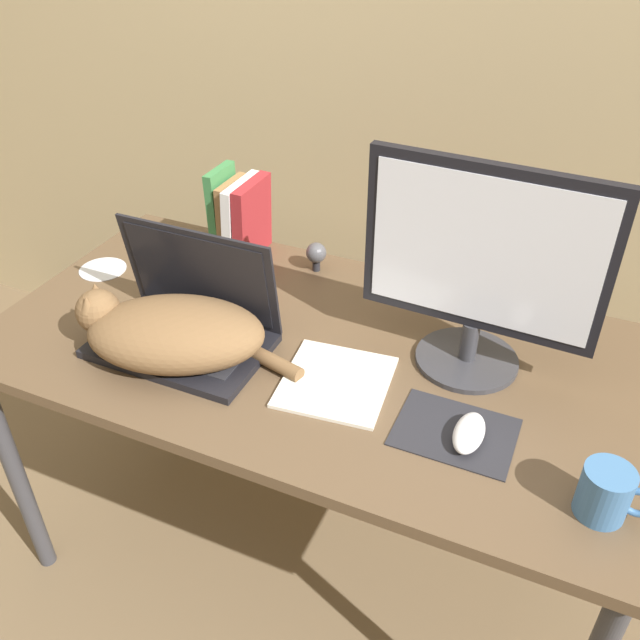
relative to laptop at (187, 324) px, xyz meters
name	(u,v)px	position (x,y,z in m)	size (l,w,h in m)	color
wall_back	(434,8)	(0.26, 0.84, 0.51)	(8.00, 0.05, 2.60)	tan
desk	(315,369)	(0.26, 0.10, -0.12)	(1.45, 0.76, 0.74)	brown
laptop	(187,324)	(0.00, 0.00, 0.00)	(0.37, 0.24, 0.25)	black
cat	(171,332)	(0.00, -0.06, 0.02)	(0.49, 0.34, 0.15)	brown
external_monitor	(481,267)	(0.58, 0.18, 0.19)	(0.48, 0.22, 0.45)	#333338
mousepad	(455,432)	(0.61, -0.04, -0.05)	(0.22, 0.17, 0.00)	#232328
computer_mouse	(469,433)	(0.64, -0.05, -0.03)	(0.06, 0.11, 0.03)	silver
book_row	(239,217)	(-0.09, 0.40, 0.06)	(0.12, 0.16, 0.23)	#387A42
notepad	(336,382)	(0.35, 0.00, -0.04)	(0.24, 0.24, 0.01)	silver
webcam	(316,254)	(0.13, 0.39, 0.00)	(0.05, 0.05, 0.08)	#232328
mug	(607,493)	(0.88, -0.12, 0.00)	(0.12, 0.08, 0.10)	teal
cd_disc	(103,269)	(-0.37, 0.17, -0.05)	(0.12, 0.12, 0.00)	silver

